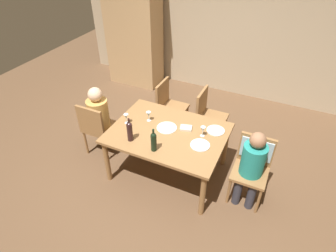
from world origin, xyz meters
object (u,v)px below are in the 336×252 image
wine_bottle_dark_red (154,141)px  dinner_plate_host (167,128)px  chair_right_end (254,159)px  chair_far_left (169,104)px  person_man_bearded (252,164)px  wine_glass_near_left (203,130)px  wine_glass_near_right (126,117)px  dining_table (168,137)px  dinner_plate_guest_right (216,130)px  person_woman_host (100,115)px  chair_far_right (208,113)px  wine_glass_centre (149,114)px  wine_bottle_tall_green (130,131)px  armoire_cabinet (134,34)px  dinner_plate_guest_left (200,145)px  chair_left_end (97,126)px

wine_bottle_dark_red → dinner_plate_host: size_ratio=1.16×
chair_right_end → chair_far_left: size_ratio=1.00×
person_man_bearded → wine_glass_near_left: person_man_bearded is taller
chair_far_left → wine_glass_near_right: chair_far_left is taller
person_man_bearded → dining_table: bearing=-1.3°
person_man_bearded → dinner_plate_guest_right: size_ratio=4.49×
dinner_plate_host → person_woman_host: bearing=-177.9°
wine_glass_near_left → chair_right_end: bearing=0.6°
chair_far_right → wine_glass_near_left: (0.19, -0.84, 0.32)m
chair_far_left → wine_glass_centre: 0.90m
chair_far_left → wine_bottle_tall_green: size_ratio=2.69×
dining_table → chair_far_left: 1.06m
wine_glass_near_left → dinner_plate_host: bearing=-174.4°
wine_glass_near_left → chair_far_right: bearing=102.7°
person_man_bearded → dinner_plate_host: person_man_bearded is taller
wine_glass_centre → wine_glass_near_right: 0.31m
wine_glass_near_left → wine_glass_near_right: (-1.06, -0.18, 0.00)m
chair_far_left → wine_glass_centre: chair_far_left is taller
dining_table → person_man_bearded: person_man_bearded is taller
armoire_cabinet → dinner_plate_guest_left: 3.39m
dinner_plate_guest_right → wine_glass_near_left: bearing=-125.6°
chair_left_end → wine_bottle_tall_green: bearing=-19.1°
chair_far_left → wine_glass_near_left: (0.89, -0.84, 0.32)m
armoire_cabinet → chair_far_left: (1.44, -1.37, -0.56)m
chair_far_right → dinner_plate_host: size_ratio=3.32×
armoire_cabinet → wine_glass_centre: armoire_cabinet is taller
person_woman_host → dinner_plate_host: 1.11m
chair_right_end → chair_far_right: 1.22m
chair_far_right → wine_glass_centre: bearing=-36.6°
dining_table → person_woman_host: person_woman_host is taller
armoire_cabinet → dinner_plate_host: armoire_cabinet is taller
chair_right_end → person_man_bearded: 0.16m
chair_left_end → dinner_plate_guest_right: size_ratio=3.74×
chair_left_end → dining_table: bearing=4.3°
dining_table → wine_glass_near_left: bearing=14.4°
chair_right_end → chair_far_right: size_ratio=1.00×
dinner_plate_host → wine_glass_near_left: bearing=5.6°
armoire_cabinet → person_woman_host: armoire_cabinet is taller
chair_right_end → wine_bottle_dark_red: bearing=24.4°
armoire_cabinet → wine_bottle_tall_green: 3.08m
person_woman_host → dining_table: bearing=-1.3°
person_woman_host → dinner_plate_host: size_ratio=4.14×
chair_far_left → wine_glass_centre: bearing=5.3°
chair_far_left → person_woman_host: 1.18m
wine_glass_near_right → dinner_plate_host: 0.59m
chair_right_end → wine_glass_centre: size_ratio=6.17×
chair_right_end → chair_left_end: bearing=5.2°
dining_table → wine_bottle_dark_red: 0.46m
chair_far_left → wine_glass_near_right: size_ratio=6.17×
chair_far_right → dinner_plate_guest_right: 0.76m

